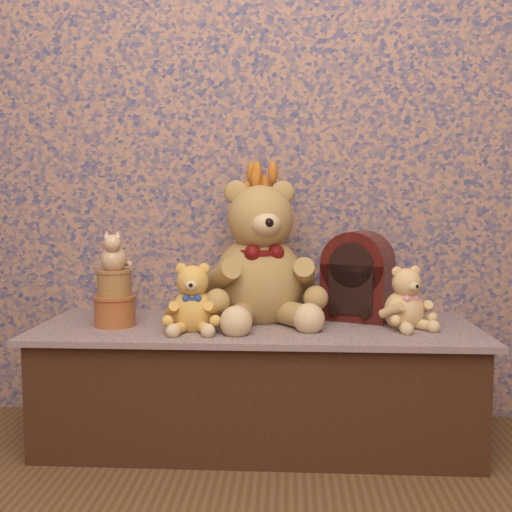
{
  "coord_description": "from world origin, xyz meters",
  "views": [
    {
      "loc": [
        0.11,
        -0.76,
        0.82
      ],
      "look_at": [
        0.0,
        1.18,
        0.64
      ],
      "focal_mm": 41.7,
      "sensor_mm": 36.0,
      "label": 1
    }
  ],
  "objects": [
    {
      "name": "cathedral_radio",
      "position": [
        0.35,
        1.36,
        0.56
      ],
      "size": [
        0.27,
        0.24,
        0.32
      ],
      "primitive_type": null,
      "rotation": [
        0.0,
        0.0,
        -0.41
      ],
      "color": "#380C0A",
      "rests_on": "display_shelf"
    },
    {
      "name": "teddy_medium",
      "position": [
        -0.2,
        1.14,
        0.52
      ],
      "size": [
        0.2,
        0.24,
        0.24
      ],
      "primitive_type": null,
      "rotation": [
        0.0,
        0.0,
        0.07
      ],
      "color": "gold",
      "rests_on": "display_shelf"
    },
    {
      "name": "teddy_small",
      "position": [
        0.49,
        1.21,
        0.51
      ],
      "size": [
        0.24,
        0.26,
        0.22
      ],
      "primitive_type": null,
      "rotation": [
        0.0,
        0.0,
        0.41
      ],
      "color": "#E4AE6C",
      "rests_on": "display_shelf"
    },
    {
      "name": "cat_figurine",
      "position": [
        -0.48,
        1.19,
        0.66
      ],
      "size": [
        0.12,
        0.13,
        0.14
      ],
      "primitive_type": null,
      "rotation": [
        0.0,
        0.0,
        0.19
      ],
      "color": "silver",
      "rests_on": "biscuit_tin_upper"
    },
    {
      "name": "ceramic_vase",
      "position": [
        0.0,
        1.42,
        0.5
      ],
      "size": [
        0.12,
        0.12,
        0.19
      ],
      "primitive_type": "cylinder",
      "rotation": [
        0.0,
        0.0,
        0.07
      ],
      "color": "tan",
      "rests_on": "display_shelf"
    },
    {
      "name": "biscuit_tin_lower",
      "position": [
        -0.48,
        1.19,
        0.45
      ],
      "size": [
        0.16,
        0.16,
        0.1
      ],
      "primitive_type": "cylinder",
      "rotation": [
        0.0,
        0.0,
        -0.16
      ],
      "color": "#B28034",
      "rests_on": "display_shelf"
    },
    {
      "name": "display_shelf",
      "position": [
        0.0,
        1.23,
        0.2
      ],
      "size": [
        1.48,
        0.56,
        0.4
      ],
      "primitive_type": "cube",
      "color": "#3A4D77",
      "rests_on": "ground"
    },
    {
      "name": "teddy_large",
      "position": [
        0.0,
        1.31,
        0.67
      ],
      "size": [
        0.53,
        0.59,
        0.53
      ],
      "primitive_type": null,
      "rotation": [
        0.0,
        0.0,
        0.26
      ],
      "color": "olive",
      "rests_on": "display_shelf"
    },
    {
      "name": "dried_stalks",
      "position": [
        0.0,
        1.42,
        0.82
      ],
      "size": [
        0.26,
        0.26,
        0.45
      ],
      "primitive_type": null,
      "rotation": [
        0.0,
        0.0,
        -0.1
      ],
      "color": "orange",
      "rests_on": "ceramic_vase"
    },
    {
      "name": "biscuit_tin_upper",
      "position": [
        -0.48,
        1.19,
        0.55
      ],
      "size": [
        0.13,
        0.13,
        0.09
      ],
      "primitive_type": "cylinder",
      "rotation": [
        0.0,
        0.0,
        -0.13
      ],
      "color": "tan",
      "rests_on": "biscuit_tin_lower"
    }
  ]
}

